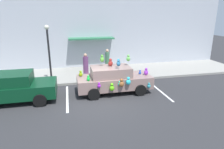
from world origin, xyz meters
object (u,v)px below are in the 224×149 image
Objects in this scene: teddy_bear_on_sidewalk at (98,74)px; pedestrian_near_shopfront at (86,66)px; parked_sedan_behind at (14,87)px; pedestrian_walking_past at (107,62)px; plush_covered_car at (113,79)px; street_lamp_post at (49,48)px.

pedestrian_near_shopfront is at bearing 149.57° from teddy_bear_on_sidewalk.
pedestrian_walking_past reaches higher than parked_sedan_behind.
pedestrian_walking_past is (5.61, 3.49, 0.22)m from parked_sedan_behind.
pedestrian_walking_past is (0.86, 1.06, 0.53)m from teddy_bear_on_sidewalk.
plush_covered_car is 3.08m from pedestrian_near_shopfront.
street_lamp_post is (-3.64, 2.26, 1.59)m from plush_covered_car.
street_lamp_post reaches higher than plush_covered_car.
parked_sedan_behind is 5.35m from teddy_bear_on_sidewalk.
parked_sedan_behind is 2.41× the size of pedestrian_near_shopfront.
teddy_bear_on_sidewalk is 3.63m from street_lamp_post.
parked_sedan_behind is at bearing -148.08° from pedestrian_walking_past.
teddy_bear_on_sidewalk is at bearing -129.04° from pedestrian_walking_past.
pedestrian_near_shopfront is (2.30, 0.51, -1.46)m from street_lamp_post.
street_lamp_post is 2.78m from pedestrian_near_shopfront.
pedestrian_walking_past is at bearing 31.92° from parked_sedan_behind.
teddy_bear_on_sidewalk is 1.02m from pedestrian_near_shopfront.
plush_covered_car is 5.97× the size of teddy_bear_on_sidewalk.
teddy_bear_on_sidewalk is 0.39× the size of pedestrian_walking_past.
plush_covered_car reaches higher than pedestrian_walking_past.
street_lamp_post is 4.32m from pedestrian_walking_past.
plush_covered_car reaches higher than parked_sedan_behind.
pedestrian_near_shopfront is at bearing 36.15° from parked_sedan_behind.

